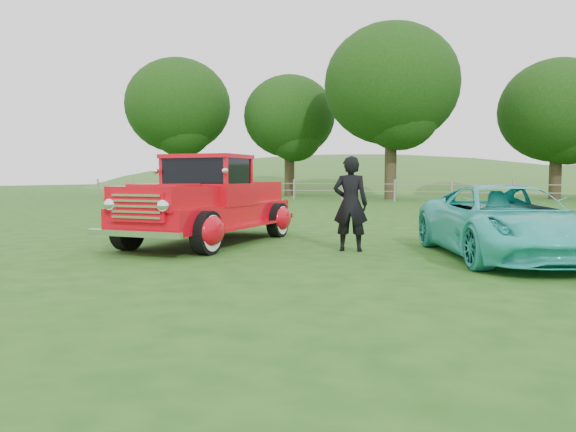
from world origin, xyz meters
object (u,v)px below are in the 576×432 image
at_px(tree_mid_west, 289,117).
at_px(man, 350,204).
at_px(tree_near_west, 392,85).
at_px(red_pickup, 209,204).
at_px(tree_far_west, 178,106).
at_px(tree_near_east, 557,111).
at_px(teal_sedan, 506,222).

distance_m(tree_mid_west, man, 30.05).
xyz_separation_m(tree_near_west, red_pickup, (2.22, -23.60, -6.00)).
distance_m(tree_far_west, tree_near_east, 25.21).
bearing_deg(tree_near_west, tree_far_west, 176.42).
bearing_deg(man, teal_sedan, 172.42).
height_order(teal_sedan, man, man).
relative_size(red_pickup, teal_sedan, 1.16).
height_order(tree_far_west, tree_near_west, tree_near_west).
distance_m(tree_near_west, teal_sedan, 25.42).
bearing_deg(tree_near_west, red_pickup, -84.63).
xyz_separation_m(tree_far_west, teal_sedan, (23.80, -24.39, -5.88)).
xyz_separation_m(tree_mid_west, tree_near_west, (8.00, -3.00, 1.25)).
xyz_separation_m(tree_near_east, red_pickup, (-6.78, -27.60, -4.45)).
distance_m(tree_near_west, man, 24.87).
xyz_separation_m(tree_near_east, teal_sedan, (-1.20, -27.39, -4.65)).
bearing_deg(tree_far_west, teal_sedan, -45.70).
height_order(tree_mid_west, man, tree_mid_west).
relative_size(tree_mid_west, man, 4.94).
distance_m(tree_mid_west, tree_near_west, 8.63).
distance_m(tree_far_west, teal_sedan, 34.58).
relative_size(tree_near_west, teal_sedan, 2.40).
bearing_deg(tree_far_west, tree_mid_west, 14.04).
bearing_deg(tree_mid_west, man, -63.60).
height_order(tree_far_west, red_pickup, tree_far_west).
xyz_separation_m(tree_near_east, man, (-3.81, -27.58, -4.39)).
height_order(tree_near_west, man, tree_near_west).
bearing_deg(tree_near_west, teal_sedan, -71.56).
xyz_separation_m(tree_near_west, tree_near_east, (9.00, 4.00, -1.55)).
relative_size(tree_near_west, red_pickup, 2.06).
bearing_deg(man, tree_near_west, -89.44).
height_order(tree_far_west, tree_near_east, tree_far_west).
relative_size(tree_mid_west, teal_sedan, 1.95).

